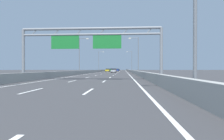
# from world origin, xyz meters

# --- Properties ---
(ground_plane) EXTENTS (260.00, 260.00, 0.00)m
(ground_plane) POSITION_xyz_m (0.00, 100.00, 0.00)
(ground_plane) COLOR #38383A
(lane_dash_left_1) EXTENTS (0.16, 3.00, 0.01)m
(lane_dash_left_1) POSITION_xyz_m (-1.80, 12.50, 0.01)
(lane_dash_left_1) COLOR white
(lane_dash_left_1) RESTS_ON ground_plane
(lane_dash_left_2) EXTENTS (0.16, 3.00, 0.01)m
(lane_dash_left_2) POSITION_xyz_m (-1.80, 21.50, 0.01)
(lane_dash_left_2) COLOR white
(lane_dash_left_2) RESTS_ON ground_plane
(lane_dash_left_3) EXTENTS (0.16, 3.00, 0.01)m
(lane_dash_left_3) POSITION_xyz_m (-1.80, 30.50, 0.01)
(lane_dash_left_3) COLOR white
(lane_dash_left_3) RESTS_ON ground_plane
(lane_dash_left_4) EXTENTS (0.16, 3.00, 0.01)m
(lane_dash_left_4) POSITION_xyz_m (-1.80, 39.50, 0.01)
(lane_dash_left_4) COLOR white
(lane_dash_left_4) RESTS_ON ground_plane
(lane_dash_left_5) EXTENTS (0.16, 3.00, 0.01)m
(lane_dash_left_5) POSITION_xyz_m (-1.80, 48.50, 0.01)
(lane_dash_left_5) COLOR white
(lane_dash_left_5) RESTS_ON ground_plane
(lane_dash_left_6) EXTENTS (0.16, 3.00, 0.01)m
(lane_dash_left_6) POSITION_xyz_m (-1.80, 57.50, 0.01)
(lane_dash_left_6) COLOR white
(lane_dash_left_6) RESTS_ON ground_plane
(lane_dash_left_7) EXTENTS (0.16, 3.00, 0.01)m
(lane_dash_left_7) POSITION_xyz_m (-1.80, 66.50, 0.01)
(lane_dash_left_7) COLOR white
(lane_dash_left_7) RESTS_ON ground_plane
(lane_dash_left_8) EXTENTS (0.16, 3.00, 0.01)m
(lane_dash_left_8) POSITION_xyz_m (-1.80, 75.50, 0.01)
(lane_dash_left_8) COLOR white
(lane_dash_left_8) RESTS_ON ground_plane
(lane_dash_left_9) EXTENTS (0.16, 3.00, 0.01)m
(lane_dash_left_9) POSITION_xyz_m (-1.80, 84.50, 0.01)
(lane_dash_left_9) COLOR white
(lane_dash_left_9) RESTS_ON ground_plane
(lane_dash_left_10) EXTENTS (0.16, 3.00, 0.01)m
(lane_dash_left_10) POSITION_xyz_m (-1.80, 93.50, 0.01)
(lane_dash_left_10) COLOR white
(lane_dash_left_10) RESTS_ON ground_plane
(lane_dash_left_11) EXTENTS (0.16, 3.00, 0.01)m
(lane_dash_left_11) POSITION_xyz_m (-1.80, 102.50, 0.01)
(lane_dash_left_11) COLOR white
(lane_dash_left_11) RESTS_ON ground_plane
(lane_dash_left_12) EXTENTS (0.16, 3.00, 0.01)m
(lane_dash_left_12) POSITION_xyz_m (-1.80, 111.50, 0.01)
(lane_dash_left_12) COLOR white
(lane_dash_left_12) RESTS_ON ground_plane
(lane_dash_left_13) EXTENTS (0.16, 3.00, 0.01)m
(lane_dash_left_13) POSITION_xyz_m (-1.80, 120.50, 0.01)
(lane_dash_left_13) COLOR white
(lane_dash_left_13) RESTS_ON ground_plane
(lane_dash_left_14) EXTENTS (0.16, 3.00, 0.01)m
(lane_dash_left_14) POSITION_xyz_m (-1.80, 129.50, 0.01)
(lane_dash_left_14) COLOR white
(lane_dash_left_14) RESTS_ON ground_plane
(lane_dash_left_15) EXTENTS (0.16, 3.00, 0.01)m
(lane_dash_left_15) POSITION_xyz_m (-1.80, 138.50, 0.01)
(lane_dash_left_15) COLOR white
(lane_dash_left_15) RESTS_ON ground_plane
(lane_dash_left_16) EXTENTS (0.16, 3.00, 0.01)m
(lane_dash_left_16) POSITION_xyz_m (-1.80, 147.50, 0.01)
(lane_dash_left_16) COLOR white
(lane_dash_left_16) RESTS_ON ground_plane
(lane_dash_left_17) EXTENTS (0.16, 3.00, 0.01)m
(lane_dash_left_17) POSITION_xyz_m (-1.80, 156.50, 0.01)
(lane_dash_left_17) COLOR white
(lane_dash_left_17) RESTS_ON ground_plane
(lane_dash_right_1) EXTENTS (0.16, 3.00, 0.01)m
(lane_dash_right_1) POSITION_xyz_m (1.80, 12.50, 0.01)
(lane_dash_right_1) COLOR white
(lane_dash_right_1) RESTS_ON ground_plane
(lane_dash_right_2) EXTENTS (0.16, 3.00, 0.01)m
(lane_dash_right_2) POSITION_xyz_m (1.80, 21.50, 0.01)
(lane_dash_right_2) COLOR white
(lane_dash_right_2) RESTS_ON ground_plane
(lane_dash_right_3) EXTENTS (0.16, 3.00, 0.01)m
(lane_dash_right_3) POSITION_xyz_m (1.80, 30.50, 0.01)
(lane_dash_right_3) COLOR white
(lane_dash_right_3) RESTS_ON ground_plane
(lane_dash_right_4) EXTENTS (0.16, 3.00, 0.01)m
(lane_dash_right_4) POSITION_xyz_m (1.80, 39.50, 0.01)
(lane_dash_right_4) COLOR white
(lane_dash_right_4) RESTS_ON ground_plane
(lane_dash_right_5) EXTENTS (0.16, 3.00, 0.01)m
(lane_dash_right_5) POSITION_xyz_m (1.80, 48.50, 0.01)
(lane_dash_right_5) COLOR white
(lane_dash_right_5) RESTS_ON ground_plane
(lane_dash_right_6) EXTENTS (0.16, 3.00, 0.01)m
(lane_dash_right_6) POSITION_xyz_m (1.80, 57.50, 0.01)
(lane_dash_right_6) COLOR white
(lane_dash_right_6) RESTS_ON ground_plane
(lane_dash_right_7) EXTENTS (0.16, 3.00, 0.01)m
(lane_dash_right_7) POSITION_xyz_m (1.80, 66.50, 0.01)
(lane_dash_right_7) COLOR white
(lane_dash_right_7) RESTS_ON ground_plane
(lane_dash_right_8) EXTENTS (0.16, 3.00, 0.01)m
(lane_dash_right_8) POSITION_xyz_m (1.80, 75.50, 0.01)
(lane_dash_right_8) COLOR white
(lane_dash_right_8) RESTS_ON ground_plane
(lane_dash_right_9) EXTENTS (0.16, 3.00, 0.01)m
(lane_dash_right_9) POSITION_xyz_m (1.80, 84.50, 0.01)
(lane_dash_right_9) COLOR white
(lane_dash_right_9) RESTS_ON ground_plane
(lane_dash_right_10) EXTENTS (0.16, 3.00, 0.01)m
(lane_dash_right_10) POSITION_xyz_m (1.80, 93.50, 0.01)
(lane_dash_right_10) COLOR white
(lane_dash_right_10) RESTS_ON ground_plane
(lane_dash_right_11) EXTENTS (0.16, 3.00, 0.01)m
(lane_dash_right_11) POSITION_xyz_m (1.80, 102.50, 0.01)
(lane_dash_right_11) COLOR white
(lane_dash_right_11) RESTS_ON ground_plane
(lane_dash_right_12) EXTENTS (0.16, 3.00, 0.01)m
(lane_dash_right_12) POSITION_xyz_m (1.80, 111.50, 0.01)
(lane_dash_right_12) COLOR white
(lane_dash_right_12) RESTS_ON ground_plane
(lane_dash_right_13) EXTENTS (0.16, 3.00, 0.01)m
(lane_dash_right_13) POSITION_xyz_m (1.80, 120.50, 0.01)
(lane_dash_right_13) COLOR white
(lane_dash_right_13) RESTS_ON ground_plane
(lane_dash_right_14) EXTENTS (0.16, 3.00, 0.01)m
(lane_dash_right_14) POSITION_xyz_m (1.80, 129.50, 0.01)
(lane_dash_right_14) COLOR white
(lane_dash_right_14) RESTS_ON ground_plane
(lane_dash_right_15) EXTENTS (0.16, 3.00, 0.01)m
(lane_dash_right_15) POSITION_xyz_m (1.80, 138.50, 0.01)
(lane_dash_right_15) COLOR white
(lane_dash_right_15) RESTS_ON ground_plane
(lane_dash_right_16) EXTENTS (0.16, 3.00, 0.01)m
(lane_dash_right_16) POSITION_xyz_m (1.80, 147.50, 0.01)
(lane_dash_right_16) COLOR white
(lane_dash_right_16) RESTS_ON ground_plane
(lane_dash_right_17) EXTENTS (0.16, 3.00, 0.01)m
(lane_dash_right_17) POSITION_xyz_m (1.80, 156.50, 0.01)
(lane_dash_right_17) COLOR white
(lane_dash_right_17) RESTS_ON ground_plane
(edge_line_left) EXTENTS (0.16, 176.00, 0.01)m
(edge_line_left) POSITION_xyz_m (-5.25, 88.00, 0.01)
(edge_line_left) COLOR white
(edge_line_left) RESTS_ON ground_plane
(edge_line_right) EXTENTS (0.16, 176.00, 0.01)m
(edge_line_right) POSITION_xyz_m (5.25, 88.00, 0.01)
(edge_line_right) COLOR white
(edge_line_right) RESTS_ON ground_plane
(barrier_left) EXTENTS (0.45, 220.00, 0.95)m
(barrier_left) POSITION_xyz_m (-6.90, 110.00, 0.47)
(barrier_left) COLOR #9E9E99
(barrier_left) RESTS_ON ground_plane
(barrier_right) EXTENTS (0.45, 220.00, 0.95)m
(barrier_right) POSITION_xyz_m (6.90, 110.00, 0.47)
(barrier_right) COLOR #9E9E99
(barrier_right) RESTS_ON ground_plane
(sign_gantry) EXTENTS (17.04, 0.36, 6.36)m
(sign_gantry) POSITION_xyz_m (-0.13, 23.20, 4.84)
(sign_gantry) COLOR gray
(sign_gantry) RESTS_ON ground_plane
(streetlamp_left_mid) EXTENTS (2.58, 0.28, 9.50)m
(streetlamp_left_mid) POSITION_xyz_m (-7.47, 49.15, 5.40)
(streetlamp_left_mid) COLOR slate
(streetlamp_left_mid) RESTS_ON ground_plane
(streetlamp_right_mid) EXTENTS (2.58, 0.28, 9.50)m
(streetlamp_right_mid) POSITION_xyz_m (7.47, 49.15, 5.40)
(streetlamp_right_mid) COLOR slate
(streetlamp_right_mid) RESTS_ON ground_plane
(streetlamp_left_far) EXTENTS (2.58, 0.28, 9.50)m
(streetlamp_left_far) POSITION_xyz_m (-7.47, 87.03, 5.40)
(streetlamp_left_far) COLOR slate
(streetlamp_left_far) RESTS_ON ground_plane
(streetlamp_right_far) EXTENTS (2.58, 0.28, 9.50)m
(streetlamp_right_far) POSITION_xyz_m (7.47, 87.03, 5.40)
(streetlamp_right_far) COLOR slate
(streetlamp_right_far) RESTS_ON ground_plane
(orange_car) EXTENTS (1.85, 4.60, 1.55)m
(orange_car) POSITION_xyz_m (-3.41, 115.87, 0.78)
(orange_car) COLOR orange
(orange_car) RESTS_ON ground_plane
(black_car) EXTENTS (1.78, 4.47, 1.36)m
(black_car) POSITION_xyz_m (0.04, 133.50, 0.72)
(black_car) COLOR black
(black_car) RESTS_ON ground_plane
(green_car) EXTENTS (1.85, 4.58, 1.42)m
(green_car) POSITION_xyz_m (-3.38, 104.80, 0.74)
(green_car) COLOR #1E7A38
(green_car) RESTS_ON ground_plane
(red_car) EXTENTS (1.79, 4.19, 1.51)m
(red_car) POSITION_xyz_m (-0.17, 81.21, 0.78)
(red_car) COLOR red
(red_car) RESTS_ON ground_plane
(silver_car) EXTENTS (1.73, 4.57, 1.47)m
(silver_car) POSITION_xyz_m (0.21, 69.38, 0.76)
(silver_car) COLOR #A8ADB2
(silver_car) RESTS_ON ground_plane
(yellow_car) EXTENTS (1.85, 4.67, 1.45)m
(yellow_car) POSITION_xyz_m (-3.57, 87.26, 0.76)
(yellow_car) COLOR yellow
(yellow_car) RESTS_ON ground_plane
(blue_car) EXTENTS (1.79, 4.51, 1.46)m
(blue_car) POSITION_xyz_m (0.18, 108.21, 0.74)
(blue_car) COLOR #2347AD
(blue_car) RESTS_ON ground_plane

